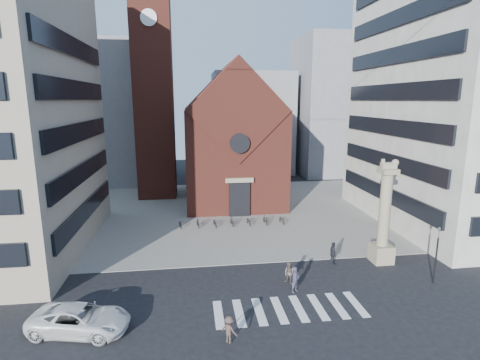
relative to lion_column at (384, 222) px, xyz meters
The scene contains 23 objects.
ground 11.01m from the lion_column, 163.32° to the right, with size 120.00×120.00×0.00m, color black.
piazza 19.18m from the lion_column, 122.03° to the left, with size 46.00×30.00×0.05m, color gray.
zebra_crossing 11.72m from the lion_column, 147.61° to the right, with size 10.20×3.20×0.01m, color white, non-canonical shape.
church 24.62m from the lion_column, 114.43° to the left, with size 12.00×16.65×18.00m.
campanile 34.29m from the lion_column, 128.68° to the left, with size 5.50×5.50×31.20m.
building_right 20.83m from the lion_column, 32.75° to the left, with size 18.00×22.00×32.00m, color beige.
bg_block_left 48.23m from the lion_column, 129.04° to the left, with size 16.00×14.00×22.00m, color gray.
bg_block_mid 42.55m from the lion_column, 95.45° to the left, with size 14.00×12.00×18.00m, color gray.
bg_block_right 41.69m from the lion_column, 72.91° to the left, with size 16.00×14.00×24.00m, color gray.
lion_column is the anchor object (origin of this frame).
traffic_light 4.62m from the lion_column, 63.54° to the right, with size 0.13×0.16×4.30m.
white_car 23.23m from the lion_column, 163.14° to the right, with size 2.61×5.66×1.57m, color silver.
pedestrian_0 9.65m from the lion_column, 155.41° to the right, with size 0.67×0.44×1.85m, color #393347.
pedestrian_1 9.35m from the lion_column, 162.68° to the right, with size 0.80×0.63×1.65m, color #584E47.
pedestrian_2 4.88m from the lion_column, behind, with size 1.13×0.47×1.93m, color #25252C.
pedestrian_3 16.47m from the lion_column, 147.02° to the right, with size 1.03×0.59×1.59m, color #47352F.
scooter_0 20.04m from the lion_column, 147.40° to the left, with size 0.55×1.58×0.83m, color black.
scooter_1 18.55m from the lion_column, 144.33° to the left, with size 0.43×1.53×0.92m, color black.
scooter_2 17.14m from the lion_column, 140.73° to the left, with size 0.55×1.58×0.83m, color black.
scooter_3 15.78m from the lion_column, 136.47° to the left, with size 0.43×1.53×0.92m, color black.
scooter_4 14.56m from the lion_column, 131.43° to the left, with size 0.55×1.58×0.83m, color black.
scooter_5 13.44m from the lion_column, 125.47° to the left, with size 0.43×1.53×0.92m, color black.
scooter_6 12.51m from the lion_column, 118.47° to the left, with size 0.55×1.58×0.83m, color black.
Camera 1 is at (-5.53, -24.18, 13.21)m, focal length 28.00 mm.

